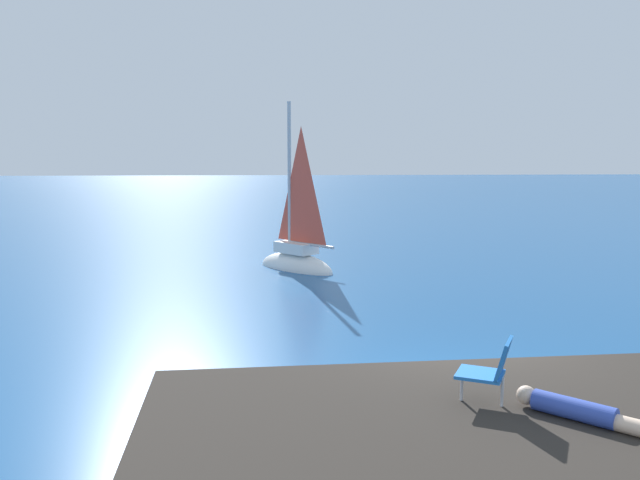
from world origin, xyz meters
name	(u,v)px	position (x,y,z in m)	size (l,w,h in m)	color
ground_plane	(454,389)	(0.00, 0.00, 0.00)	(160.00, 160.00, 0.00)	navy
shore_ledge	(464,464)	(-0.79, -3.48, 0.47)	(7.16, 4.22, 0.94)	#2D2823
boulder_seaward	(407,421)	(-1.00, -1.21, 0.00)	(1.51, 1.21, 0.83)	#2E2822
boulder_inland	(607,416)	(1.97, -1.20, 0.00)	(1.55, 1.24, 0.85)	#2B2A21
sailboat_near	(296,259)	(-2.39, 10.83, 0.32)	(2.87, 2.95, 5.84)	white
person_sunbather	(586,412)	(0.52, -3.53, 1.06)	(1.36, 1.32, 0.25)	#334CB2
beach_chair	(490,368)	(-0.37, -2.97, 1.38)	(0.75, 0.69, 0.80)	blue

